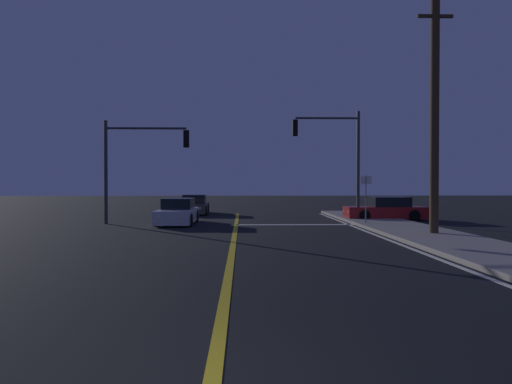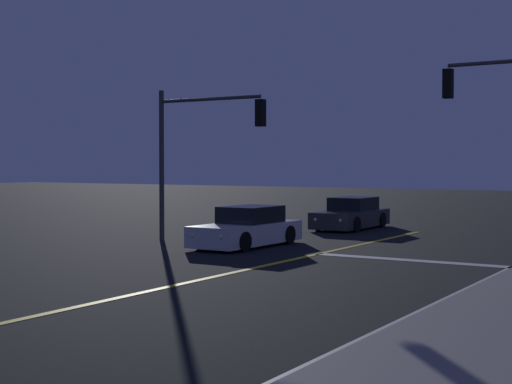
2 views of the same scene
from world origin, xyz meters
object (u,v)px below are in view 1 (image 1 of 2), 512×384
(traffic_signal_near_right, at_px, (335,148))
(street_sign_corner, at_px, (366,192))
(car_distant_tail_white, at_px, (178,213))
(utility_pole_right, at_px, (435,105))
(traffic_signal_far_left, at_px, (138,154))
(car_far_approaching_charcoal, at_px, (195,206))
(car_side_waiting_red, at_px, (386,210))

(traffic_signal_near_right, height_order, street_sign_corner, traffic_signal_near_right)
(car_distant_tail_white, bearing_deg, utility_pole_right, 150.79)
(traffic_signal_far_left, bearing_deg, car_far_approaching_charcoal, 75.09)
(traffic_signal_far_left, bearing_deg, traffic_signal_near_right, 7.45)
(car_distant_tail_white, distance_m, traffic_signal_near_right, 9.41)
(car_distant_tail_white, relative_size, traffic_signal_near_right, 0.75)
(car_far_approaching_charcoal, bearing_deg, traffic_signal_near_right, 140.87)
(traffic_signal_near_right, xyz_separation_m, traffic_signal_far_left, (-10.71, -1.40, -0.45))
(car_far_approaching_charcoal, relative_size, traffic_signal_near_right, 0.75)
(car_far_approaching_charcoal, xyz_separation_m, street_sign_corner, (9.54, -9.50, 1.12))
(car_side_waiting_red, xyz_separation_m, traffic_signal_far_left, (-13.83, -2.17, 3.07))
(car_side_waiting_red, bearing_deg, street_sign_corner, 149.16)
(traffic_signal_near_right, bearing_deg, street_sign_corner, 109.44)
(car_far_approaching_charcoal, bearing_deg, utility_pole_right, 125.88)
(car_distant_tail_white, relative_size, traffic_signal_far_left, 0.85)
(car_distant_tail_white, xyz_separation_m, traffic_signal_far_left, (-2.12, 0.13, 3.07))
(traffic_signal_near_right, height_order, utility_pole_right, utility_pole_right)
(traffic_signal_far_left, height_order, utility_pole_right, utility_pole_right)
(car_distant_tail_white, bearing_deg, traffic_signal_far_left, -2.76)
(car_far_approaching_charcoal, height_order, utility_pole_right, utility_pole_right)
(car_side_waiting_red, distance_m, traffic_signal_near_right, 4.76)
(car_far_approaching_charcoal, xyz_separation_m, traffic_signal_far_left, (-2.16, -8.10, 3.07))
(traffic_signal_near_right, distance_m, street_sign_corner, 3.82)
(car_distant_tail_white, bearing_deg, traffic_signal_near_right, -169.21)
(car_distant_tail_white, bearing_deg, car_side_waiting_red, -168.18)
(car_distant_tail_white, bearing_deg, car_far_approaching_charcoal, -89.58)
(car_side_waiting_red, xyz_separation_m, traffic_signal_near_right, (-3.12, -0.77, 3.51))
(car_side_waiting_red, distance_m, car_distant_tail_white, 11.93)
(car_side_waiting_red, height_order, traffic_signal_far_left, traffic_signal_far_left)
(car_side_waiting_red, bearing_deg, traffic_signal_near_right, 103.86)
(traffic_signal_far_left, xyz_separation_m, utility_pole_right, (13.10, -6.45, 1.55))
(car_far_approaching_charcoal, xyz_separation_m, car_side_waiting_red, (11.67, -5.93, -0.00))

